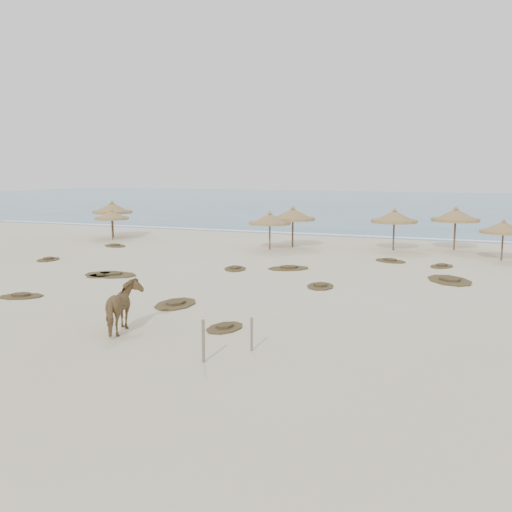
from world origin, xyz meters
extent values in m
plane|color=beige|center=(0.00, 0.00, 0.00)|extent=(160.00, 160.00, 0.00)
cube|color=#2B5981|center=(0.00, 75.00, 0.00)|extent=(200.00, 100.00, 0.01)
cube|color=white|center=(0.00, 26.00, 0.00)|extent=(70.00, 0.60, 0.01)
cylinder|color=brown|center=(-15.05, 17.79, 1.11)|extent=(0.13, 0.13, 2.22)
cylinder|color=olive|center=(-15.05, 17.79, 2.03)|extent=(3.90, 3.90, 0.19)
cone|color=olive|center=(-15.05, 17.79, 2.38)|extent=(3.77, 3.77, 0.79)
cone|color=olive|center=(-15.05, 17.79, 2.85)|extent=(0.38, 0.38, 0.23)
cylinder|color=brown|center=(-14.10, 16.37, 0.91)|extent=(0.10, 0.10, 1.81)
cylinder|color=olive|center=(-14.10, 16.37, 1.66)|extent=(2.93, 2.93, 0.16)
cone|color=olive|center=(-14.10, 16.37, 1.94)|extent=(2.83, 2.83, 0.65)
cone|color=olive|center=(-14.10, 16.37, 2.33)|extent=(0.31, 0.31, 0.19)
cylinder|color=brown|center=(-0.85, 15.69, 0.99)|extent=(0.11, 0.11, 1.97)
cylinder|color=olive|center=(-0.85, 15.69, 1.80)|extent=(3.45, 3.45, 0.17)
cone|color=olive|center=(-0.85, 15.69, 2.11)|extent=(3.33, 3.33, 0.70)
cone|color=olive|center=(-0.85, 15.69, 2.53)|extent=(0.34, 0.34, 0.21)
cylinder|color=brown|center=(0.20, 17.46, 1.09)|extent=(0.12, 0.12, 2.17)
cylinder|color=olive|center=(0.20, 17.46, 1.99)|extent=(3.23, 3.23, 0.19)
cone|color=olive|center=(0.20, 17.46, 2.33)|extent=(3.12, 3.12, 0.78)
cone|color=olive|center=(0.20, 17.46, 2.79)|extent=(0.37, 0.37, 0.23)
cylinder|color=brown|center=(6.99, 18.44, 1.07)|extent=(0.12, 0.12, 2.15)
cylinder|color=olive|center=(6.99, 18.44, 1.96)|extent=(3.25, 3.25, 0.18)
cone|color=olive|center=(6.99, 18.44, 2.30)|extent=(3.15, 3.15, 0.77)
cone|color=olive|center=(6.99, 18.44, 2.76)|extent=(0.37, 0.37, 0.23)
cylinder|color=brown|center=(13.64, 16.43, 0.94)|extent=(0.11, 0.11, 1.88)
cylinder|color=olive|center=(13.64, 16.43, 1.72)|extent=(3.47, 3.47, 0.16)
cone|color=olive|center=(13.64, 16.43, 2.01)|extent=(3.35, 3.35, 0.67)
cone|color=olive|center=(13.64, 16.43, 2.41)|extent=(0.32, 0.32, 0.20)
cylinder|color=brown|center=(10.78, 20.11, 1.12)|extent=(0.13, 0.13, 2.23)
cylinder|color=olive|center=(10.78, 20.11, 2.04)|extent=(3.19, 3.19, 0.19)
cone|color=olive|center=(10.78, 20.11, 2.39)|extent=(3.09, 3.09, 0.80)
cone|color=olive|center=(10.78, 20.11, 2.87)|extent=(0.38, 0.38, 0.23)
imported|color=brown|center=(1.60, -4.75, 0.85)|extent=(1.51, 2.20, 1.70)
cylinder|color=#706554|center=(5.42, -6.46, 0.61)|extent=(0.10, 0.10, 1.22)
cylinder|color=#706554|center=(6.28, -5.01, 0.51)|extent=(0.09, 0.09, 1.02)
camera|label=1|loc=(12.49, -20.19, 5.34)|focal=40.00mm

